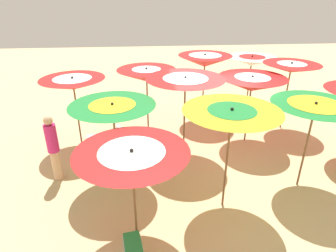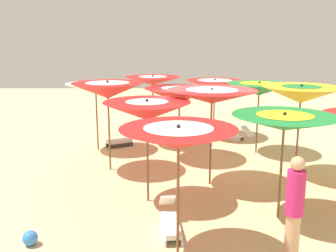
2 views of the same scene
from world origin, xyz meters
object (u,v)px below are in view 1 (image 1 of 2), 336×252
object	(u,v)px
beach_umbrella_1	(231,120)
beach_umbrella_7	(291,68)
beach_umbrella_5	(185,84)
beach_umbrella_9	(147,75)
beach_umbrella_4	(113,111)
beach_umbrella_11	(252,61)
beach_umbrella_8	(73,84)
beach_umbrella_0	(132,159)
beach_umbrella_10	(205,61)
lounger_3	(263,111)
beach_ball	(100,110)
beach_umbrella_2	(314,111)
beach_umbrella_6	(252,84)
lounger_0	(105,136)
beachgoer_0	(53,147)

from	to	relation	value
beach_umbrella_1	beach_umbrella_7	size ratio (longest dim) A/B	1.03
beach_umbrella_5	beach_umbrella_9	size ratio (longest dim) A/B	1.05
beach_umbrella_4	beach_umbrella_11	xyz separation A→B (m)	(-4.67, 5.09, 0.02)
beach_umbrella_8	beach_umbrella_9	world-z (taller)	beach_umbrella_9
beach_umbrella_0	beach_umbrella_5	size ratio (longest dim) A/B	0.86
beach_umbrella_10	beach_umbrella_11	world-z (taller)	beach_umbrella_10
beach_umbrella_5	lounger_3	bearing A→B (deg)	126.71
beach_umbrella_4	beach_ball	size ratio (longest dim) A/B	8.07
beach_umbrella_5	beach_umbrella_2	bearing A→B (deg)	56.99
beach_umbrella_8	beach_umbrella_9	xyz separation A→B (m)	(-0.63, 2.23, 0.03)
beach_umbrella_6	beach_umbrella_10	world-z (taller)	beach_umbrella_10
beach_umbrella_4	lounger_0	bearing A→B (deg)	-165.43
beach_umbrella_0	beach_umbrella_1	distance (m)	2.24
beach_umbrella_2	beachgoer_0	bearing A→B (deg)	-97.44
beach_umbrella_5	beach_umbrella_7	world-z (taller)	beach_umbrella_5
beach_umbrella_1	beach_umbrella_5	world-z (taller)	beach_umbrella_1
lounger_3	beachgoer_0	xyz separation A→B (m)	(3.66, -7.15, 0.77)
beach_umbrella_2	lounger_0	size ratio (longest dim) A/B	1.65
beach_umbrella_11	beach_ball	world-z (taller)	beach_umbrella_11
beach_umbrella_6	lounger_0	size ratio (longest dim) A/B	1.59
beach_umbrella_1	beach_umbrella_9	world-z (taller)	beach_umbrella_1
beach_umbrella_7	beach_umbrella_8	xyz separation A→B (m)	(0.69, -7.16, -0.15)
beach_umbrella_0	beach_umbrella_4	xyz separation A→B (m)	(-2.04, -0.51, 0.12)
beach_umbrella_10	beach_umbrella_1	bearing A→B (deg)	-5.47
beach_umbrella_0	beach_umbrella_1	bearing A→B (deg)	113.04
beach_umbrella_8	beach_umbrella_9	distance (m)	2.32
lounger_3	beachgoer_0	bearing A→B (deg)	89.31
beach_umbrella_1	beach_umbrella_6	distance (m)	3.53
beach_umbrella_7	lounger_0	bearing A→B (deg)	-84.93
beach_umbrella_5	beach_umbrella_6	xyz separation A→B (m)	(-0.74, 2.21, -0.29)
beach_umbrella_10	beach_ball	size ratio (longest dim) A/B	9.13
beach_umbrella_6	beach_umbrella_10	size ratio (longest dim) A/B	0.89
beach_umbrella_0	beach_umbrella_8	size ratio (longest dim) A/B	0.93
beach_umbrella_7	beach_umbrella_8	distance (m)	7.20
beach_umbrella_2	beach_umbrella_8	size ratio (longest dim) A/B	1.01
beach_umbrella_5	beach_umbrella_7	size ratio (longest dim) A/B	1.02
beach_umbrella_6	beach_ball	xyz separation A→B (m)	(-2.85, -5.24, -1.85)
beach_umbrella_0	lounger_0	xyz separation A→B (m)	(-4.30, -1.10, -1.73)
beach_umbrella_4	beach_umbrella_10	xyz separation A→B (m)	(-3.96, 3.04, 0.24)
beach_umbrella_5	beach_umbrella_11	world-z (taller)	beach_umbrella_5
beach_umbrella_4	lounger_0	world-z (taller)	beach_umbrella_4
beach_umbrella_9	beach_umbrella_8	bearing A→B (deg)	-74.19
beach_umbrella_7	beach_umbrella_0	bearing A→B (deg)	-47.35
beach_umbrella_9	beach_ball	bearing A→B (deg)	-136.02
beach_umbrella_2	beach_umbrella_10	bearing A→B (deg)	-159.70
beach_umbrella_4	beach_umbrella_11	distance (m)	6.91
beach_umbrella_4	lounger_0	size ratio (longest dim) A/B	1.58
beach_umbrella_8	beach_umbrella_6	bearing A→B (deg)	88.20
beachgoer_0	beach_umbrella_1	bearing A→B (deg)	-105.54
beach_umbrella_8	beach_umbrella_0	bearing A→B (deg)	24.18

